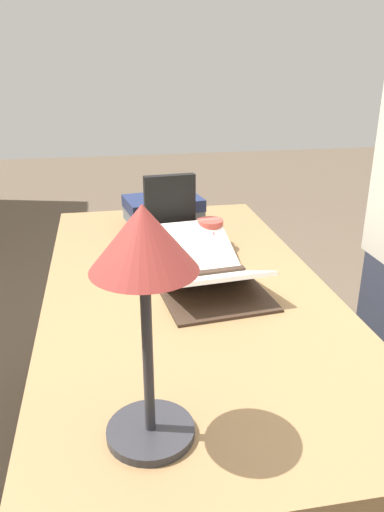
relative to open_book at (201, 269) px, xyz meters
name	(u,v)px	position (x,y,z in m)	size (l,w,h in m)	color
ground_plane	(188,481)	(-0.04, 0.05, -0.78)	(12.00, 12.00, 0.00)	brown
reading_desk	(187,312)	(-0.04, 0.05, -0.12)	(1.57, 0.80, 0.75)	#937047
open_book	(201,269)	(0.00, 0.00, 0.00)	(0.56, 0.34, 0.10)	#38281E
book_stack_tall	(162,212)	(0.49, 0.06, 0.03)	(0.24, 0.31, 0.12)	maroon
book_standing_upright	(170,211)	(0.29, 0.05, 0.09)	(0.05, 0.18, 0.25)	black
reading_lamp	(144,266)	(-0.63, 0.22, 0.29)	(0.17, 0.17, 0.42)	#2D2D33
coffee_mug	(210,235)	(0.23, -0.08, 0.02)	(0.12, 0.09, 0.10)	#B74238
pencil	(256,275)	(-0.01, -0.17, -0.03)	(0.01, 0.14, 0.01)	gold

